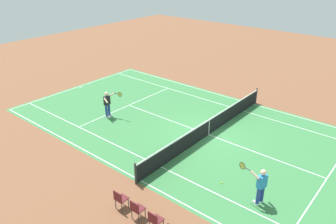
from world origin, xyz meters
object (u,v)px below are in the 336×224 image
at_px(tennis_ball, 221,183).
at_px(spectator_chair_4, 137,209).
at_px(spectator_chair_3, 155,220).
at_px(tennis_player_far, 261,185).
at_px(spectator_chair_5, 120,198).
at_px(tennis_net, 209,127).
at_px(tennis_player_near, 108,103).

bearing_deg(tennis_ball, spectator_chair_4, 71.52).
relative_size(tennis_ball, spectator_chair_3, 0.08).
bearing_deg(spectator_chair_4, tennis_player_far, -129.57).
xyz_separation_m(tennis_player_far, spectator_chair_3, (2.24, 3.82, -0.41)).
bearing_deg(spectator_chair_5, tennis_net, -84.86).
xyz_separation_m(tennis_net, tennis_ball, (-2.90, 3.37, -0.46)).
relative_size(tennis_net, spectator_chair_5, 13.30).
xyz_separation_m(spectator_chair_3, spectator_chair_5, (1.83, 0.00, 0.00)).
xyz_separation_m(spectator_chair_3, spectator_chair_4, (0.92, 0.00, 0.00)).
distance_m(tennis_player_far, spectator_chair_5, 5.60).
xyz_separation_m(tennis_player_near, spectator_chair_3, (-8.61, 5.30, -0.41)).
xyz_separation_m(tennis_player_far, tennis_ball, (1.83, -0.15, -0.90)).
distance_m(tennis_player_near, spectator_chair_3, 10.12).
bearing_deg(tennis_net, spectator_chair_3, 108.78).
bearing_deg(spectator_chair_5, tennis_player_near, -38.02).
relative_size(tennis_player_far, spectator_chair_4, 1.93).
xyz_separation_m(tennis_net, spectator_chair_4, (-1.58, 7.33, 0.03)).
bearing_deg(tennis_net, tennis_ball, 130.77).
relative_size(tennis_player_near, spectator_chair_4, 1.93).
xyz_separation_m(tennis_net, tennis_player_far, (-4.73, 3.52, 0.44)).
height_order(tennis_ball, spectator_chair_4, spectator_chair_4).
relative_size(tennis_player_far, spectator_chair_5, 1.93).
relative_size(tennis_net, spectator_chair_4, 13.30).
distance_m(tennis_net, spectator_chair_5, 7.36).
height_order(tennis_player_near, tennis_player_far, same).
bearing_deg(spectator_chair_4, tennis_net, -77.86).
xyz_separation_m(tennis_ball, spectator_chair_5, (2.24, 3.97, 0.49)).
height_order(tennis_ball, spectator_chair_3, spectator_chair_3).
relative_size(tennis_net, spectator_chair_3, 13.30).
distance_m(tennis_player_far, spectator_chair_4, 4.97).
xyz_separation_m(tennis_player_far, spectator_chair_5, (4.07, 3.82, -0.41)).
relative_size(tennis_ball, spectator_chair_5, 0.08).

